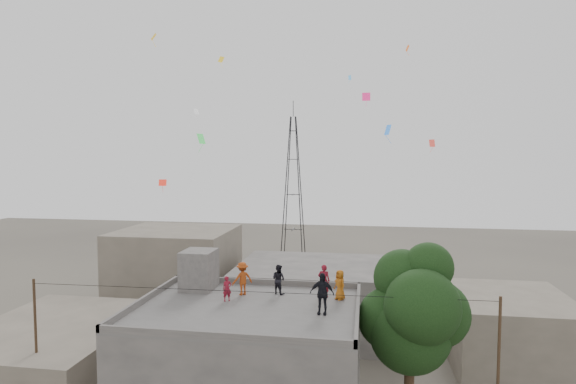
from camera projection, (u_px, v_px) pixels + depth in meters
name	position (u px, v px, depth m)	size (l,w,h in m)	color
main_building	(248.00, 373.00, 21.87)	(10.00, 8.00, 6.10)	#504D4B
parapet	(247.00, 304.00, 21.64)	(10.00, 8.00, 0.30)	#504D4B
stair_head_box	(199.00, 270.00, 24.65)	(1.60, 1.80, 2.00)	#504D4B
neighbor_west	(57.00, 361.00, 25.68)	(8.00, 10.00, 4.00)	#645B4F
neighbor_north	(320.00, 298.00, 35.37)	(12.00, 9.00, 5.00)	#504D4B
neighbor_northwest	(176.00, 272.00, 39.19)	(9.00, 8.00, 7.00)	#645B4F
neighbor_east	(509.00, 331.00, 29.53)	(7.00, 8.00, 4.40)	#645B4F
tree	(414.00, 312.00, 21.05)	(4.90, 4.60, 9.10)	black
utility_line	(252.00, 369.00, 20.50)	(20.12, 0.62, 7.40)	black
transmission_tower	(293.00, 187.00, 61.45)	(2.97, 2.97, 20.01)	black
person_red_adult	(324.00, 281.00, 23.26)	(0.58, 0.38, 1.59)	maroon
person_orange_child	(340.00, 285.00, 22.84)	(0.70, 0.45, 1.42)	#AE5B13
person_dark_child	(279.00, 279.00, 23.79)	(0.71, 0.55, 1.46)	black
person_dark_adult	(322.00, 294.00, 20.70)	(1.06, 0.44, 1.80)	black
person_orange_adult	(242.00, 278.00, 23.63)	(1.05, 0.60, 1.62)	#9F3C12
person_red_child	(227.00, 289.00, 22.60)	(0.43, 0.28, 1.17)	maroon
kites	(279.00, 94.00, 28.71)	(16.05, 17.48, 11.91)	red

